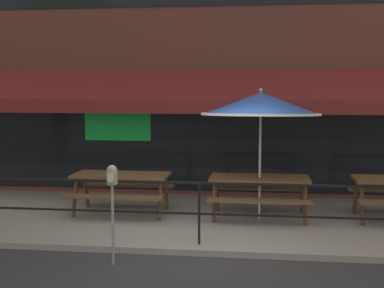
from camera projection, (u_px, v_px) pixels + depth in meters
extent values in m
plane|color=#2D2D30|center=(197.00, 257.00, 7.89)|extent=(120.00, 120.00, 0.00)
cube|color=gray|center=(210.00, 220.00, 9.86)|extent=(15.00, 4.00, 0.10)
cube|color=brown|center=(220.00, 45.00, 11.71)|extent=(15.00, 0.50, 6.83)
cube|color=black|center=(218.00, 139.00, 11.68)|extent=(12.00, 0.02, 2.30)
cube|color=#19D84C|center=(118.00, 125.00, 11.91)|extent=(1.50, 0.02, 0.70)
cube|color=maroon|center=(217.00, 87.00, 11.02)|extent=(13.80, 0.92, 0.70)
cube|color=maroon|center=(214.00, 107.00, 10.56)|extent=(13.80, 0.08, 0.28)
cylinder|color=black|center=(199.00, 214.00, 8.12)|extent=(0.04, 0.04, 0.95)
cube|color=black|center=(199.00, 183.00, 8.07)|extent=(13.80, 0.04, 0.04)
cube|color=black|center=(199.00, 214.00, 8.12)|extent=(13.80, 0.03, 0.03)
cube|color=brown|center=(121.00, 175.00, 10.05)|extent=(1.80, 0.80, 0.05)
cube|color=brown|center=(113.00, 197.00, 9.51)|extent=(1.80, 0.26, 0.04)
cube|color=brown|center=(129.00, 185.00, 10.65)|extent=(1.80, 0.26, 0.04)
cylinder|color=#48311E|center=(160.00, 199.00, 9.67)|extent=(0.07, 0.30, 0.73)
cylinder|color=#48311E|center=(166.00, 192.00, 10.30)|extent=(0.07, 0.30, 0.73)
cylinder|color=#48311E|center=(75.00, 197.00, 9.87)|extent=(0.07, 0.30, 0.73)
cylinder|color=#48311E|center=(86.00, 190.00, 10.50)|extent=(0.07, 0.30, 0.73)
cube|color=brown|center=(260.00, 178.00, 9.72)|extent=(1.80, 0.80, 0.05)
cube|color=brown|center=(259.00, 201.00, 9.18)|extent=(1.80, 0.26, 0.04)
cube|color=brown|center=(259.00, 188.00, 10.32)|extent=(1.80, 0.26, 0.04)
cylinder|color=#48311E|center=(305.00, 203.00, 9.34)|extent=(0.07, 0.30, 0.73)
cylinder|color=#48311E|center=(302.00, 196.00, 9.97)|extent=(0.07, 0.30, 0.73)
cylinder|color=#48311E|center=(214.00, 201.00, 9.54)|extent=(0.07, 0.30, 0.73)
cylinder|color=#48311E|center=(217.00, 194.00, 10.17)|extent=(0.07, 0.30, 0.73)
cylinder|color=#48311E|center=(362.00, 203.00, 9.35)|extent=(0.07, 0.30, 0.73)
cylinder|color=#48311E|center=(356.00, 196.00, 9.98)|extent=(0.07, 0.30, 0.73)
cylinder|color=#B7B2A8|center=(260.00, 156.00, 9.62)|extent=(0.04, 0.04, 2.30)
cone|color=#2D56B7|center=(261.00, 103.00, 9.52)|extent=(2.10, 2.11, 0.47)
cylinder|color=white|center=(260.00, 114.00, 9.54)|extent=(2.14, 2.14, 0.11)
sphere|color=#B7B2A8|center=(261.00, 90.00, 9.49)|extent=(0.07, 0.07, 0.07)
cylinder|color=gray|center=(113.00, 225.00, 7.48)|extent=(0.04, 0.04, 1.15)
cylinder|color=gray|center=(112.00, 177.00, 7.40)|extent=(0.15, 0.15, 0.20)
sphere|color=gray|center=(112.00, 170.00, 7.39)|extent=(0.14, 0.14, 0.14)
cube|color=silver|center=(110.00, 177.00, 7.32)|extent=(0.08, 0.01, 0.13)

